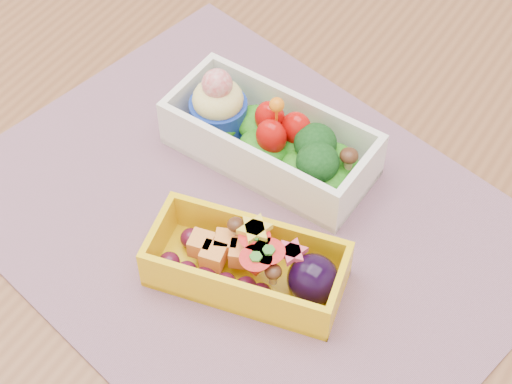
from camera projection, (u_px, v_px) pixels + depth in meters
The scene contains 4 objects.
table at pixel (291, 270), 0.82m from camera, with size 1.20×0.80×0.75m.
placemat at pixel (246, 220), 0.74m from camera, with size 0.47×0.36×0.00m, color gray.
bento_white at pixel (269, 138), 0.76m from camera, with size 0.19×0.09×0.08m.
bento_yellow at pixel (251, 264), 0.68m from camera, with size 0.17×0.10×0.05m.
Camera 1 is at (0.22, -0.40, 1.34)m, focal length 59.64 mm.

